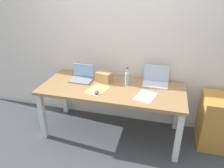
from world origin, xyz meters
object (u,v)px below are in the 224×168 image
(laptop_left, at_px, (82,77))
(beer_bottle, at_px, (127,78))
(cardboard_box, at_px, (104,77))
(laptop_right, at_px, (156,80))
(desk, at_px, (112,93))
(filing_cabinet, at_px, (216,121))
(computer_mouse, at_px, (96,92))

(laptop_left, xyz_separation_m, beer_bottle, (0.65, 0.00, 0.05))
(cardboard_box, bearing_deg, laptop_right, 6.93)
(desk, height_order, laptop_left, laptop_left)
(cardboard_box, bearing_deg, desk, -45.77)
(beer_bottle, distance_m, filing_cabinet, 1.29)
(desk, xyz_separation_m, filing_cabinet, (1.37, 0.13, -0.29))
(laptop_left, height_order, computer_mouse, laptop_left)
(desk, bearing_deg, cardboard_box, 134.23)
(desk, relative_size, filing_cabinet, 2.73)
(beer_bottle, height_order, cardboard_box, beer_bottle)
(beer_bottle, relative_size, cardboard_box, 1.17)
(desk, distance_m, beer_bottle, 0.28)
(beer_bottle, bearing_deg, filing_cabinet, -0.05)
(cardboard_box, bearing_deg, laptop_left, -173.10)
(laptop_right, height_order, cardboard_box, laptop_right)
(desk, height_order, filing_cabinet, desk)
(desk, bearing_deg, laptop_right, 24.24)
(desk, distance_m, cardboard_box, 0.27)
(laptop_right, height_order, computer_mouse, laptop_right)
(laptop_left, distance_m, laptop_right, 1.03)
(computer_mouse, relative_size, cardboard_box, 0.47)
(beer_bottle, bearing_deg, desk, -144.18)
(laptop_right, bearing_deg, beer_bottle, -162.11)
(laptop_right, bearing_deg, desk, -155.76)
(laptop_left, relative_size, filing_cabinet, 0.45)
(beer_bottle, bearing_deg, cardboard_box, 174.05)
(computer_mouse, relative_size, filing_cabinet, 0.14)
(beer_bottle, height_order, filing_cabinet, beer_bottle)
(desk, height_order, computer_mouse, computer_mouse)
(computer_mouse, xyz_separation_m, cardboard_box, (-0.01, 0.38, 0.05))
(laptop_right, xyz_separation_m, cardboard_box, (-0.70, -0.09, 0.01))
(desk, xyz_separation_m, laptop_left, (-0.47, 0.12, 0.13))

